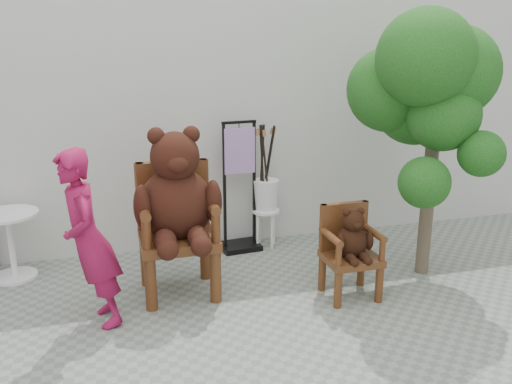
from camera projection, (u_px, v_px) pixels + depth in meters
ground_plane at (282, 362)px, 4.16m from camera, size 60.00×60.00×0.00m
back_wall at (203, 114)px, 6.62m from camera, size 9.00×1.00×3.00m
chair_big at (177, 203)px, 5.05m from camera, size 0.81×0.85×1.63m
chair_small at (350, 243)px, 5.12m from camera, size 0.50×0.48×0.89m
person at (89, 240)px, 4.51m from camera, size 0.47×0.63×1.55m
cafe_table at (10, 238)px, 5.51m from camera, size 0.60×0.60×0.70m
display_stand at (240, 201)px, 6.24m from camera, size 0.48×0.39×1.51m
stool_bucket at (266, 194)px, 6.31m from camera, size 0.32×0.32×1.45m
tree at (429, 86)px, 5.28m from camera, size 1.42×1.54×2.68m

